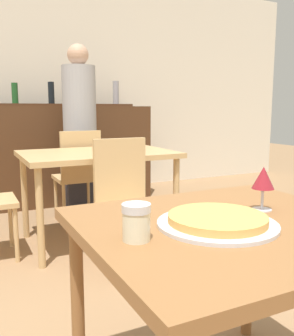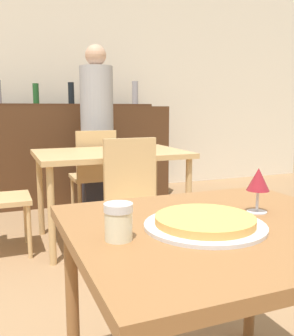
# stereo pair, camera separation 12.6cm
# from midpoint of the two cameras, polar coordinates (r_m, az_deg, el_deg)

# --- Properties ---
(wall_back) EXTENTS (8.00, 0.05, 2.80)m
(wall_back) POSITION_cam_midpoint_polar(r_m,az_deg,el_deg) (4.95, -18.44, 12.19)
(wall_back) COLOR silver
(wall_back) RESTS_ON ground_plane
(dining_table_near) EXTENTS (0.96, 0.86, 0.73)m
(dining_table_near) POSITION_cam_midpoint_polar(r_m,az_deg,el_deg) (1.27, 9.81, -11.65)
(dining_table_near) COLOR brown
(dining_table_near) RESTS_ON ground_plane
(dining_table_far) EXTENTS (1.19, 0.81, 0.75)m
(dining_table_far) POSITION_cam_midpoint_polar(r_m,az_deg,el_deg) (3.07, -8.70, 1.04)
(dining_table_far) COLOR tan
(dining_table_far) RESTS_ON ground_plane
(bar_counter) EXTENTS (2.60, 0.56, 1.12)m
(bar_counter) POSITION_cam_midpoint_polar(r_m,az_deg,el_deg) (4.48, -16.99, 1.83)
(bar_counter) COLOR #4C2D19
(bar_counter) RESTS_ON ground_plane
(bar_back_shelf) EXTENTS (2.39, 0.24, 0.33)m
(bar_back_shelf) POSITION_cam_midpoint_polar(r_m,az_deg,el_deg) (4.59, -17.34, 9.79)
(bar_back_shelf) COLOR #4C2D19
(bar_back_shelf) RESTS_ON bar_counter
(chair_far_side_front) EXTENTS (0.40, 0.40, 0.89)m
(chair_far_side_front) POSITION_cam_midpoint_polar(r_m,az_deg,el_deg) (2.56, -4.69, -4.22)
(chair_far_side_front) COLOR tan
(chair_far_side_front) RESTS_ON ground_plane
(chair_far_side_back) EXTENTS (0.40, 0.40, 0.89)m
(chair_far_side_back) POSITION_cam_midpoint_polar(r_m,az_deg,el_deg) (3.64, -11.39, -0.41)
(chair_far_side_back) COLOR tan
(chair_far_side_back) RESTS_ON ground_plane
(pizza_tray) EXTENTS (0.38, 0.38, 0.04)m
(pizza_tray) POSITION_cam_midpoint_polar(r_m,az_deg,el_deg) (1.19, 7.64, -8.03)
(pizza_tray) COLOR silver
(pizza_tray) RESTS_ON dining_table_near
(cheese_shaker) EXTENTS (0.08, 0.08, 0.10)m
(cheese_shaker) POSITION_cam_midpoint_polar(r_m,az_deg,el_deg) (1.05, -5.13, -8.22)
(cheese_shaker) COLOR beige
(cheese_shaker) RESTS_ON dining_table_near
(person_standing) EXTENTS (0.34, 0.34, 1.73)m
(person_standing) POSITION_cam_midpoint_polar(r_m,az_deg,el_deg) (3.95, -11.11, 6.72)
(person_standing) COLOR #2D2D38
(person_standing) RESTS_ON ground_plane
(wine_glass) EXTENTS (0.08, 0.08, 0.16)m
(wine_glass) POSITION_cam_midpoint_polar(r_m,az_deg,el_deg) (1.38, 14.82, -1.67)
(wine_glass) COLOR silver
(wine_glass) RESTS_ON dining_table_near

